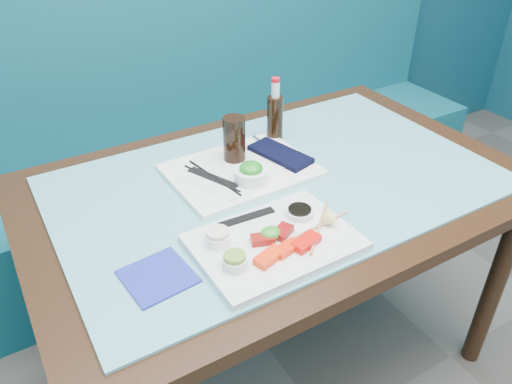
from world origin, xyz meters
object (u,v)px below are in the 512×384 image
booth_bench (174,167)px  sashimi_plate (275,242)px  serving_tray (241,170)px  seaweed_bowl (251,175)px  dining_table (277,207)px  cola_bottle_body (275,119)px  blue_napkin (158,276)px  cola_glass (234,139)px

booth_bench → sashimi_plate: bearing=-98.6°
serving_tray → seaweed_bowl: seaweed_bowl is taller
dining_table → serving_tray: serving_tray is taller
cola_bottle_body → dining_table: bearing=-120.2°
dining_table → seaweed_bowl: 0.15m
cola_bottle_body → blue_napkin: bearing=-143.6°
booth_bench → dining_table: 0.89m
dining_table → sashimi_plate: (-0.16, -0.24, 0.10)m
seaweed_bowl → cola_bottle_body: cola_bottle_body is taller
seaweed_bowl → blue_napkin: seaweed_bowl is taller
sashimi_plate → cola_bottle_body: cola_bottle_body is taller
dining_table → cola_bottle_body: size_ratio=9.60×
serving_tray → cola_bottle_body: size_ratio=2.78×
dining_table → cola_bottle_body: bearing=59.8°
serving_tray → cola_glass: bearing=77.8°
booth_bench → cola_glass: 0.84m
sashimi_plate → blue_napkin: bearing=171.1°
dining_table → blue_napkin: size_ratio=9.96×
dining_table → sashimi_plate: size_ratio=3.76×
booth_bench → serving_tray: booth_bench is taller
booth_bench → cola_bottle_body: 0.78m
sashimi_plate → cola_bottle_body: size_ratio=2.55×
seaweed_bowl → cola_glass: size_ratio=0.69×
blue_napkin → serving_tray: bearing=38.0°
serving_tray → booth_bench: bearing=82.8°
cola_bottle_body → cola_glass: bearing=-158.7°
serving_tray → cola_bottle_body: (0.20, 0.13, 0.07)m
sashimi_plate → blue_napkin: sashimi_plate is taller
dining_table → sashimi_plate: sashimi_plate is taller
seaweed_bowl → blue_napkin: (-0.36, -0.21, -0.03)m
booth_bench → seaweed_bowl: booth_bench is taller
sashimi_plate → cola_glass: cola_glass is taller
booth_bench → dining_table: booth_bench is taller
sashimi_plate → blue_napkin: (-0.28, 0.04, -0.01)m
cola_glass → blue_napkin: bearing=-137.8°
serving_tray → dining_table: bearing=-54.5°
serving_tray → cola_bottle_body: 0.24m
sashimi_plate → blue_napkin: 0.28m
dining_table → serving_tray: (-0.07, 0.09, 0.10)m
booth_bench → blue_napkin: bearing=-112.9°
dining_table → cola_glass: cola_glass is taller
dining_table → blue_napkin: bearing=-155.7°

